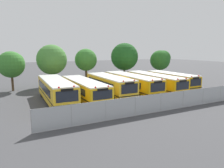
{
  "coord_description": "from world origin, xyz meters",
  "views": [
    {
      "loc": [
        -13.76,
        -23.81,
        6.09
      ],
      "look_at": [
        -1.43,
        0.0,
        1.6
      ],
      "focal_mm": 33.58,
      "sensor_mm": 36.0,
      "label": 1
    }
  ],
  "objects_px": {
    "tree_3": "(124,57)",
    "traffic_cone": "(107,110)",
    "tree_0": "(12,64)",
    "school_bus_0": "(56,90)",
    "school_bus_5": "(172,80)",
    "school_bus_1": "(84,89)",
    "tree_4": "(161,60)",
    "school_bus_4": "(154,82)",
    "school_bus_2": "(110,85)",
    "school_bus_3": "(131,83)",
    "tree_1": "(51,59)",
    "tree_2": "(87,60)"
  },
  "relations": [
    {
      "from": "school_bus_3",
      "to": "school_bus_4",
      "type": "bearing_deg",
      "value": 173.72
    },
    {
      "from": "school_bus_2",
      "to": "school_bus_5",
      "type": "xyz_separation_m",
      "value": [
        10.47,
        -0.09,
        -0.07
      ]
    },
    {
      "from": "school_bus_1",
      "to": "tree_4",
      "type": "height_order",
      "value": "tree_4"
    },
    {
      "from": "school_bus_2",
      "to": "tree_4",
      "type": "height_order",
      "value": "tree_4"
    },
    {
      "from": "tree_2",
      "to": "school_bus_5",
      "type": "bearing_deg",
      "value": -48.58
    },
    {
      "from": "school_bus_1",
      "to": "tree_0",
      "type": "relative_size",
      "value": 1.9
    },
    {
      "from": "tree_3",
      "to": "school_bus_3",
      "type": "bearing_deg",
      "value": -115.8
    },
    {
      "from": "school_bus_1",
      "to": "tree_2",
      "type": "xyz_separation_m",
      "value": [
        4.49,
        10.92,
        2.85
      ]
    },
    {
      "from": "school_bus_4",
      "to": "traffic_cone",
      "type": "xyz_separation_m",
      "value": [
        -10.58,
        -6.38,
        -1.06
      ]
    },
    {
      "from": "tree_3",
      "to": "tree_4",
      "type": "xyz_separation_m",
      "value": [
        7.49,
        -1.49,
        -0.65
      ]
    },
    {
      "from": "school_bus_1",
      "to": "school_bus_5",
      "type": "distance_m",
      "value": 14.04
    },
    {
      "from": "school_bus_3",
      "to": "tree_1",
      "type": "bearing_deg",
      "value": -51.25
    },
    {
      "from": "school_bus_4",
      "to": "school_bus_1",
      "type": "bearing_deg",
      "value": 1.5
    },
    {
      "from": "school_bus_1",
      "to": "traffic_cone",
      "type": "height_order",
      "value": "school_bus_1"
    },
    {
      "from": "tree_1",
      "to": "traffic_cone",
      "type": "distance_m",
      "value": 17.78
    },
    {
      "from": "school_bus_3",
      "to": "tree_1",
      "type": "xyz_separation_m",
      "value": [
        -8.56,
        10.48,
        3.01
      ]
    },
    {
      "from": "school_bus_4",
      "to": "tree_2",
      "type": "distance_m",
      "value": 12.79
    },
    {
      "from": "school_bus_2",
      "to": "school_bus_3",
      "type": "xyz_separation_m",
      "value": [
        3.42,
        0.23,
        -0.02
      ]
    },
    {
      "from": "tree_4",
      "to": "school_bus_1",
      "type": "bearing_deg",
      "value": -155.32
    },
    {
      "from": "school_bus_1",
      "to": "school_bus_3",
      "type": "relative_size",
      "value": 0.96
    },
    {
      "from": "school_bus_1",
      "to": "school_bus_4",
      "type": "relative_size",
      "value": 0.96
    },
    {
      "from": "school_bus_1",
      "to": "school_bus_5",
      "type": "bearing_deg",
      "value": -179.69
    },
    {
      "from": "school_bus_0",
      "to": "tree_1",
      "type": "bearing_deg",
      "value": -97.64
    },
    {
      "from": "school_bus_1",
      "to": "tree_3",
      "type": "height_order",
      "value": "tree_3"
    },
    {
      "from": "school_bus_2",
      "to": "tree_3",
      "type": "distance_m",
      "value": 13.47
    },
    {
      "from": "tree_3",
      "to": "tree_0",
      "type": "bearing_deg",
      "value": -178.99
    },
    {
      "from": "school_bus_2",
      "to": "tree_1",
      "type": "relative_size",
      "value": 1.45
    },
    {
      "from": "school_bus_0",
      "to": "school_bus_5",
      "type": "distance_m",
      "value": 17.36
    },
    {
      "from": "tree_3",
      "to": "school_bus_1",
      "type": "bearing_deg",
      "value": -138.73
    },
    {
      "from": "school_bus_2",
      "to": "school_bus_3",
      "type": "distance_m",
      "value": 3.43
    },
    {
      "from": "school_bus_5",
      "to": "traffic_cone",
      "type": "height_order",
      "value": "school_bus_5"
    },
    {
      "from": "school_bus_0",
      "to": "traffic_cone",
      "type": "xyz_separation_m",
      "value": [
        3.35,
        -6.52,
        -1.12
      ]
    },
    {
      "from": "school_bus_3",
      "to": "tree_3",
      "type": "height_order",
      "value": "tree_3"
    },
    {
      "from": "school_bus_1",
      "to": "traffic_cone",
      "type": "relative_size",
      "value": 15.9
    },
    {
      "from": "tree_2",
      "to": "school_bus_4",
      "type": "bearing_deg",
      "value": -60.62
    },
    {
      "from": "tree_2",
      "to": "tree_3",
      "type": "bearing_deg",
      "value": -4.44
    },
    {
      "from": "school_bus_1",
      "to": "tree_4",
      "type": "xyz_separation_m",
      "value": [
        19.29,
        8.86,
        2.71
      ]
    },
    {
      "from": "school_bus_2",
      "to": "tree_0",
      "type": "bearing_deg",
      "value": -41.87
    },
    {
      "from": "school_bus_3",
      "to": "tree_0",
      "type": "height_order",
      "value": "tree_0"
    },
    {
      "from": "school_bus_5",
      "to": "school_bus_0",
      "type": "bearing_deg",
      "value": -0.08
    },
    {
      "from": "school_bus_0",
      "to": "school_bus_3",
      "type": "bearing_deg",
      "value": -177.07
    },
    {
      "from": "school_bus_1",
      "to": "tree_4",
      "type": "distance_m",
      "value": 21.4
    },
    {
      "from": "school_bus_3",
      "to": "traffic_cone",
      "type": "distance_m",
      "value": 9.76
    },
    {
      "from": "school_bus_3",
      "to": "school_bus_5",
      "type": "distance_m",
      "value": 7.05
    },
    {
      "from": "school_bus_1",
      "to": "school_bus_4",
      "type": "bearing_deg",
      "value": -179.82
    },
    {
      "from": "tree_2",
      "to": "school_bus_1",
      "type": "bearing_deg",
      "value": -112.34
    },
    {
      "from": "school_bus_0",
      "to": "tree_1",
      "type": "relative_size",
      "value": 1.63
    },
    {
      "from": "tree_3",
      "to": "traffic_cone",
      "type": "bearing_deg",
      "value": -125.2
    },
    {
      "from": "tree_2",
      "to": "tree_4",
      "type": "height_order",
      "value": "tree_2"
    },
    {
      "from": "school_bus_0",
      "to": "school_bus_1",
      "type": "relative_size",
      "value": 1.01
    }
  ]
}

